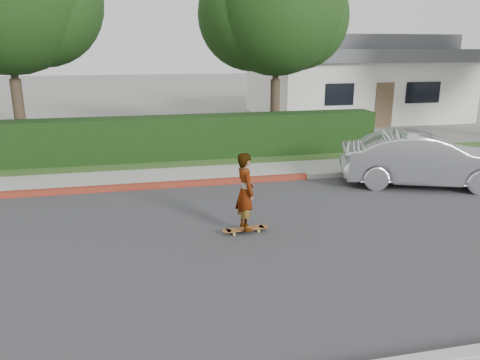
{
  "coord_description": "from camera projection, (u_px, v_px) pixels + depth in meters",
  "views": [
    {
      "loc": [
        -3.74,
        -8.26,
        3.7
      ],
      "look_at": [
        -1.67,
        0.98,
        1.0
      ],
      "focal_mm": 35.0,
      "sensor_mm": 36.0,
      "label": 1
    }
  ],
  "objects": [
    {
      "name": "curb_near",
      "position": [
        465.0,
        356.0,
        5.68
      ],
      "size": [
        60.0,
        0.2,
        0.15
      ],
      "primitive_type": "cube",
      "color": "#9E9E99",
      "rests_on": "ground"
    },
    {
      "name": "planting_strip",
      "position": [
        252.0,
        160.0,
        15.73
      ],
      "size": [
        60.0,
        1.6,
        0.1
      ],
      "primitive_type": "cube",
      "color": "#2D4C1E",
      "rests_on": "ground"
    },
    {
      "name": "tree_center",
      "position": [
        275.0,
        13.0,
        17.14
      ],
      "size": [
        5.66,
        4.84,
        7.44
      ],
      "color": "#33261C",
      "rests_on": "ground"
    },
    {
      "name": "house",
      "position": [
        352.0,
        77.0,
        25.67
      ],
      "size": [
        10.6,
        8.6,
        4.3
      ],
      "color": "beige",
      "rests_on": "ground"
    },
    {
      "name": "curb_far",
      "position": [
        273.0,
        178.0,
        13.38
      ],
      "size": [
        60.0,
        0.2,
        0.15
      ],
      "primitive_type": "cube",
      "color": "#9E9E99",
      "rests_on": "ground"
    },
    {
      "name": "road",
      "position": [
        330.0,
        235.0,
        9.55
      ],
      "size": [
        60.0,
        8.0,
        0.01
      ],
      "primitive_type": "cube",
      "color": "#2D2D30",
      "rests_on": "ground"
    },
    {
      "name": "car_silver",
      "position": [
        424.0,
        160.0,
        12.76
      ],
      "size": [
        4.7,
        2.99,
        1.46
      ],
      "primitive_type": "imported",
      "rotation": [
        0.0,
        0.0,
        1.22
      ],
      "color": "#B2B4B9",
      "rests_on": "ground"
    },
    {
      "name": "curb_red_section",
      "position": [
        91.0,
        190.0,
        12.32
      ],
      "size": [
        12.0,
        0.21,
        0.15
      ],
      "primitive_type": "cube",
      "color": "maroon",
      "rests_on": "ground"
    },
    {
      "name": "skateboarder",
      "position": [
        245.0,
        192.0,
        9.4
      ],
      "size": [
        0.44,
        0.62,
        1.59
      ],
      "primitive_type": "imported",
      "rotation": [
        0.0,
        0.0,
        1.68
      ],
      "color": "white",
      "rests_on": "skateboard"
    },
    {
      "name": "hedge",
      "position": [
        160.0,
        139.0,
        15.47
      ],
      "size": [
        15.0,
        1.0,
        1.5
      ],
      "primitive_type": "cube",
      "color": "black",
      "rests_on": "ground"
    },
    {
      "name": "skateboard",
      "position": [
        245.0,
        229.0,
        9.63
      ],
      "size": [
        1.0,
        0.28,
        0.09
      ],
      "rotation": [
        0.0,
        0.0,
        0.09
      ],
      "color": "gold",
      "rests_on": "ground"
    },
    {
      "name": "sidewalk_far",
      "position": [
        265.0,
        171.0,
        14.23
      ],
      "size": [
        60.0,
        1.6,
        0.12
      ],
      "primitive_type": "cube",
      "color": "gray",
      "rests_on": "ground"
    },
    {
      "name": "ground",
      "position": [
        330.0,
        235.0,
        9.55
      ],
      "size": [
        120.0,
        120.0,
        0.0
      ],
      "primitive_type": "plane",
      "color": "slate",
      "rests_on": "ground"
    }
  ]
}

